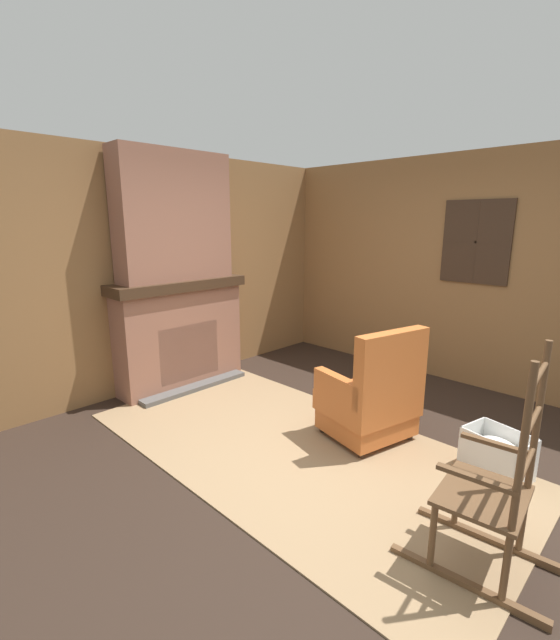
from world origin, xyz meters
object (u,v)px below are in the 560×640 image
object	(u,v)px
laundry_basket	(497,454)
rocking_chair	(491,498)
firewood_stack	(374,372)
oil_lamp_vase	(139,273)
storage_case	(220,269)
decorative_plate_on_mantel	(171,268)
armchair	(371,400)

from	to	relation	value
laundry_basket	rocking_chair	bearing A→B (deg)	-75.12
firewood_stack	oil_lamp_vase	bearing A→B (deg)	-125.59
firewood_stack	laundry_basket	bearing A→B (deg)	-32.25
storage_case	decorative_plate_on_mantel	xyz separation A→B (m)	(-0.02, -0.67, 0.07)
decorative_plate_on_mantel	firewood_stack	bearing A→B (deg)	48.38
storage_case	decorative_plate_on_mantel	bearing A→B (deg)	-91.72
oil_lamp_vase	firewood_stack	bearing A→B (deg)	54.41
armchair	decorative_plate_on_mantel	size ratio (longest dim) A/B	3.79
decorative_plate_on_mantel	storage_case	bearing A→B (deg)	88.28
rocking_chair	laundry_basket	world-z (taller)	rocking_chair
firewood_stack	storage_case	distance (m)	2.26
firewood_stack	decorative_plate_on_mantel	size ratio (longest dim) A/B	1.58
decorative_plate_on_mantel	laundry_basket	bearing A→B (deg)	11.16
firewood_stack	laundry_basket	distance (m)	2.08
rocking_chair	laundry_basket	bearing A→B (deg)	-81.04
armchair	rocking_chair	xyz separation A→B (m)	(1.24, -0.78, 0.06)
armchair	decorative_plate_on_mantel	distance (m)	2.60
firewood_stack	oil_lamp_vase	size ratio (longest dim) A/B	1.39
storage_case	decorative_plate_on_mantel	distance (m)	0.67
armchair	decorative_plate_on_mantel	bearing A→B (deg)	24.80
firewood_stack	laundry_basket	world-z (taller)	laundry_basket
armchair	laundry_basket	bearing A→B (deg)	-155.45
armchair	laundry_basket	size ratio (longest dim) A/B	2.03
rocking_chair	firewood_stack	bearing A→B (deg)	-51.84
rocking_chair	laundry_basket	size ratio (longest dim) A/B	2.55
laundry_basket	storage_case	distance (m)	3.50
armchair	laundry_basket	distance (m)	1.02
decorative_plate_on_mantel	oil_lamp_vase	bearing A→B (deg)	-87.13
armchair	oil_lamp_vase	bearing A→B (deg)	33.96
oil_lamp_vase	storage_case	distance (m)	1.07
oil_lamp_vase	decorative_plate_on_mantel	bearing A→B (deg)	92.87
armchair	rocking_chair	bearing A→B (deg)	161.35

